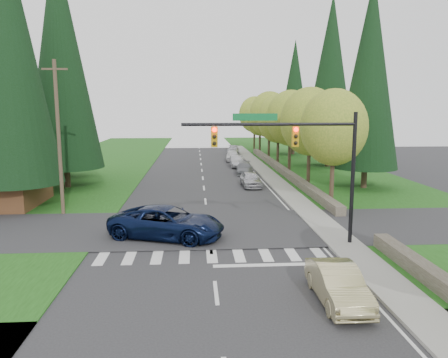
{
  "coord_description": "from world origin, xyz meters",
  "views": [
    {
      "loc": [
        -0.75,
        -16.78,
        7.01
      ],
      "look_at": [
        0.96,
        8.81,
        2.8
      ],
      "focal_mm": 35.0,
      "sensor_mm": 36.0,
      "label": 1
    }
  ],
  "objects": [
    {
      "name": "traffic_signal",
      "position": [
        4.37,
        4.5,
        4.98
      ],
      "size": [
        8.7,
        0.37,
        6.8
      ],
      "color": "black",
      "rests_on": "ground"
    },
    {
      "name": "curb_east",
      "position": [
        6.05,
        22.0,
        0.07
      ],
      "size": [
        0.2,
        80.0,
        0.13
      ],
      "primitive_type": "cube",
      "color": "gray",
      "rests_on": "ground"
    },
    {
      "name": "stone_wall_north",
      "position": [
        8.6,
        30.0,
        0.35
      ],
      "size": [
        0.7,
        40.0,
        0.7
      ],
      "primitive_type": "cube",
      "color": "#4C4438",
      "rests_on": "ground"
    },
    {
      "name": "conifer_w_a",
      "position": [
        -13.0,
        14.0,
        10.79
      ],
      "size": [
        6.12,
        6.12,
        19.8
      ],
      "color": "#38281C",
      "rests_on": "ground"
    },
    {
      "name": "parked_car_b",
      "position": [
        4.5,
        28.85,
        0.61
      ],
      "size": [
        2.04,
        4.35,
        1.23
      ],
      "primitive_type": "imported",
      "rotation": [
        0.0,
        0.0,
        -0.08
      ],
      "color": "slate",
      "rests_on": "ground"
    },
    {
      "name": "suv_navy",
      "position": [
        -2.3,
        6.28,
        0.86
      ],
      "size": [
        6.79,
        4.74,
        1.72
      ],
      "primitive_type": "imported",
      "rotation": [
        0.0,
        0.0,
        1.23
      ],
      "color": "#0A1435",
      "rests_on": "ground"
    },
    {
      "name": "decid_tree_0",
      "position": [
        9.2,
        14.0,
        5.6
      ],
      "size": [
        4.8,
        4.8,
        8.37
      ],
      "color": "#38281C",
      "rests_on": "ground"
    },
    {
      "name": "decid_tree_3",
      "position": [
        9.2,
        35.0,
        5.66
      ],
      "size": [
        5.0,
        5.0,
        8.55
      ],
      "color": "#38281C",
      "rests_on": "ground"
    },
    {
      "name": "decid_tree_2",
      "position": [
        9.1,
        28.0,
        5.93
      ],
      "size": [
        5.0,
        5.0,
        8.82
      ],
      "color": "#38281C",
      "rests_on": "ground"
    },
    {
      "name": "decid_tree_4",
      "position": [
        9.3,
        42.0,
        6.06
      ],
      "size": [
        5.4,
        5.4,
        9.18
      ],
      "color": "#38281C",
      "rests_on": "ground"
    },
    {
      "name": "conifer_e_a",
      "position": [
        14.0,
        20.0,
        9.79
      ],
      "size": [
        5.44,
        5.44,
        17.8
      ],
      "color": "#38281C",
      "rests_on": "ground"
    },
    {
      "name": "utility_pole",
      "position": [
        -9.5,
        12.0,
        5.14
      ],
      "size": [
        1.6,
        0.24,
        10.0
      ],
      "color": "#473828",
      "rests_on": "ground"
    },
    {
      "name": "conifer_w_c",
      "position": [
        -12.0,
        22.0,
        11.29
      ],
      "size": [
        6.46,
        6.46,
        20.8
      ],
      "color": "#38281C",
      "rests_on": "ground"
    },
    {
      "name": "parked_car_c",
      "position": [
        4.2,
        34.51,
        0.68
      ],
      "size": [
        1.48,
        4.14,
        1.36
      ],
      "primitive_type": "imported",
      "rotation": [
        0.0,
        0.0,
        -0.01
      ],
      "color": "#A8A7AC",
      "rests_on": "ground"
    },
    {
      "name": "decid_tree_1",
      "position": [
        9.3,
        21.0,
        5.8
      ],
      "size": [
        5.2,
        5.2,
        8.8
      ],
      "color": "#38281C",
      "rests_on": "ground"
    },
    {
      "name": "parked_car_d",
      "position": [
        4.2,
        40.37,
        0.72
      ],
      "size": [
        2.02,
        4.35,
        1.44
      ],
      "primitive_type": "imported",
      "rotation": [
        0.0,
        0.0,
        -0.08
      ],
      "color": "silver",
      "rests_on": "ground"
    },
    {
      "name": "parked_car_a",
      "position": [
        4.2,
        21.39,
        0.68
      ],
      "size": [
        1.71,
        4.03,
        1.36
      ],
      "primitive_type": "imported",
      "rotation": [
        0.0,
        0.0,
        0.03
      ],
      "color": "#B6B6BB",
      "rests_on": "ground"
    },
    {
      "name": "decid_tree_6",
      "position": [
        9.2,
        56.0,
        5.86
      ],
      "size": [
        5.2,
        5.2,
        8.86
      ],
      "color": "#38281C",
      "rests_on": "ground"
    },
    {
      "name": "conifer_w_e",
      "position": [
        -14.0,
        28.0,
        10.29
      ],
      "size": [
        5.78,
        5.78,
        18.8
      ],
      "color": "#38281C",
      "rests_on": "ground"
    },
    {
      "name": "cross_street",
      "position": [
        0.0,
        8.0,
        0.0
      ],
      "size": [
        120.0,
        8.0,
        0.1
      ],
      "primitive_type": "cube",
      "color": "#28282B",
      "rests_on": "ground"
    },
    {
      "name": "grass_east",
      "position": [
        13.0,
        20.0,
        0.03
      ],
      "size": [
        14.0,
        110.0,
        0.06
      ],
      "primitive_type": "cube",
      "color": "#1B4813",
      "rests_on": "ground"
    },
    {
      "name": "ground",
      "position": [
        0.0,
        0.0,
        0.0
      ],
      "size": [
        120.0,
        120.0,
        0.0
      ],
      "primitive_type": "plane",
      "color": "#28282B",
      "rests_on": "ground"
    },
    {
      "name": "sidewalk_east",
      "position": [
        6.9,
        22.0,
        0.07
      ],
      "size": [
        1.8,
        80.0,
        0.13
      ],
      "primitive_type": "cube",
      "color": "gray",
      "rests_on": "ground"
    },
    {
      "name": "conifer_e_c",
      "position": [
        14.0,
        48.0,
        9.29
      ],
      "size": [
        5.1,
        5.1,
        16.8
      ],
      "color": "#38281C",
      "rests_on": "ground"
    },
    {
      "name": "parked_car_e",
      "position": [
        4.99,
        48.21,
        0.66
      ],
      "size": [
        2.29,
        4.71,
        1.32
      ],
      "primitive_type": "imported",
      "rotation": [
        0.0,
        0.0,
        -0.1
      ],
      "color": "#A4A4A9",
      "rests_on": "ground"
    },
    {
      "name": "sedan_champagne",
      "position": [
        4.38,
        -2.09,
        0.68
      ],
      "size": [
        1.45,
        4.15,
        1.37
      ],
      "primitive_type": "imported",
      "rotation": [
        0.0,
        0.0,
        -0.0
      ],
      "color": "beige",
      "rests_on": "ground"
    },
    {
      "name": "conifer_e_b",
      "position": [
        15.0,
        34.0,
        10.79
      ],
      "size": [
        6.12,
        6.12,
        19.8
      ],
      "color": "#38281C",
      "rests_on": "ground"
    },
    {
      "name": "decid_tree_5",
      "position": [
        9.1,
        49.0,
        5.53
      ],
      "size": [
        4.8,
        4.8,
        8.3
      ],
      "color": "#38281C",
      "rests_on": "ground"
    },
    {
      "name": "grass_west",
      "position": [
        -13.0,
        20.0,
        0.03
      ],
      "size": [
        14.0,
        110.0,
        0.06
      ],
      "primitive_type": "cube",
      "color": "#1B4813",
      "rests_on": "ground"
    }
  ]
}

